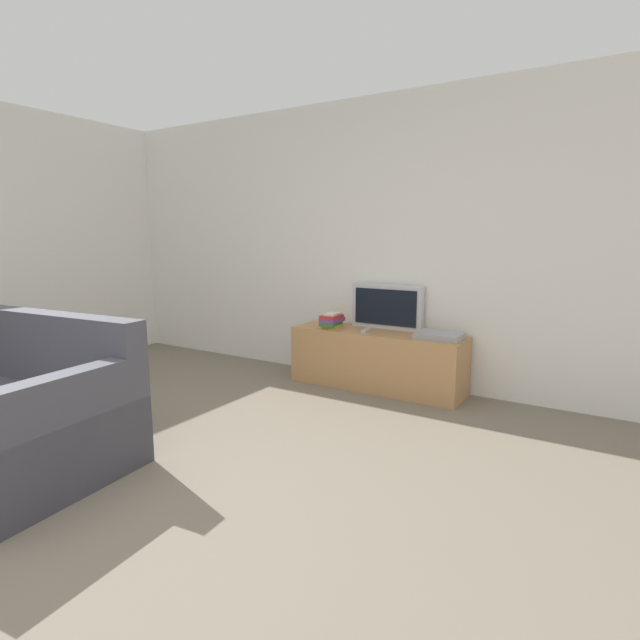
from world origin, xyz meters
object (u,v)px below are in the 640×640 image
object	(u,v)px
book_stack	(332,320)
set_top_box	(440,335)
remote_on_stand	(366,330)
tv_stand	(377,360)
television	(387,307)

from	to	relation	value
book_stack	set_top_box	bearing A→B (deg)	2.89
remote_on_stand	set_top_box	world-z (taller)	set_top_box
tv_stand	television	bearing A→B (deg)	86.33
tv_stand	television	world-z (taller)	television
set_top_box	television	bearing A→B (deg)	161.91
television	remote_on_stand	world-z (taller)	television
book_stack	remote_on_stand	bearing A→B (deg)	-0.14
remote_on_stand	book_stack	bearing A→B (deg)	179.86
television	remote_on_stand	bearing A→B (deg)	-111.16
television	set_top_box	size ratio (longest dim) A/B	1.85
set_top_box	remote_on_stand	bearing A→B (deg)	-175.47
television	set_top_box	xyz separation A→B (m)	(0.56, -0.18, -0.18)
television	remote_on_stand	xyz separation A→B (m)	(-0.09, -0.24, -0.19)
tv_stand	book_stack	size ratio (longest dim) A/B	7.03
remote_on_stand	set_top_box	size ratio (longest dim) A/B	0.41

